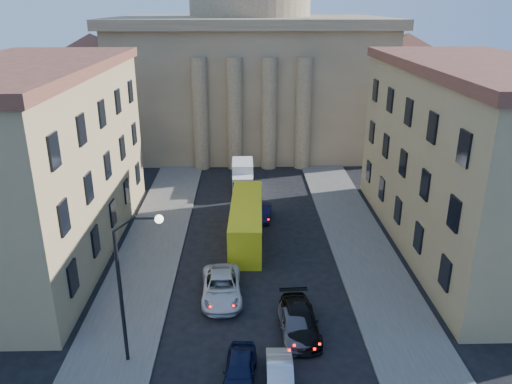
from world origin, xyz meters
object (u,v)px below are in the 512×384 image
box_truck (243,178)px  car_left_near (240,370)px  street_lamp (129,278)px  city_bus (246,220)px  car_right_near (280,376)px

box_truck → car_left_near: bearing=-90.5°
street_lamp → car_left_near: 7.50m
car_left_near → city_bus: (0.47, 17.08, 0.99)m
car_right_near → box_truck: (-1.91, 29.13, 0.77)m
street_lamp → car_right_near: street_lamp is taller
car_left_near → city_bus: bearing=93.1°
city_bus → street_lamp: bearing=-110.0°
street_lamp → city_bus: (6.17, 15.40, -3.59)m
street_lamp → box_truck: 27.88m
car_right_near → box_truck: box_truck is taller
car_left_near → car_right_near: (2.07, -0.46, -0.05)m
car_left_near → box_truck: (0.16, 28.67, 0.71)m
car_left_near → box_truck: size_ratio=0.76×
street_lamp → car_left_near: (5.70, -1.68, -4.58)m
car_left_near → car_right_near: 2.12m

